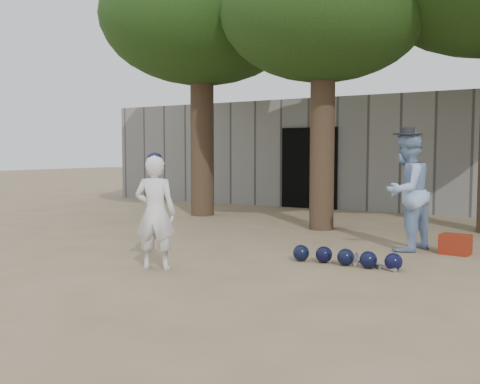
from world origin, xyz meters
The scene contains 7 objects.
ground centered at (0.00, 0.00, 0.00)m, with size 70.00×70.00×0.00m, color #937C5E.
boy_player centered at (0.09, -0.31, 0.75)m, with size 0.54×0.36×1.49m, color white.
spectator_blue centered at (2.59, 2.70, 0.92)m, with size 0.89×0.70×1.84m, color #8DADDA.
red_bag centered at (3.31, 2.77, 0.15)m, with size 0.42×0.32×0.30m, color maroon.
back_building centered at (0.00, 10.33, 1.50)m, with size 16.00×5.24×3.00m.
helmet_row centered at (2.16, 1.16, 0.12)m, with size 1.51×0.28×0.23m.
bat_pile centered at (2.37, 1.40, 0.03)m, with size 0.81×0.81×0.06m.
Camera 1 is at (4.53, -5.71, 1.53)m, focal length 40.00 mm.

